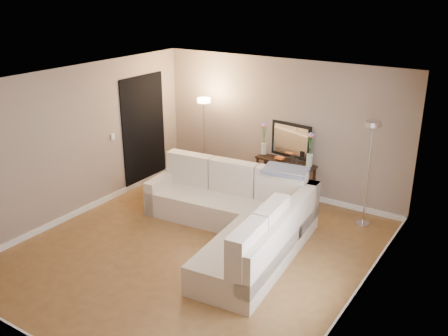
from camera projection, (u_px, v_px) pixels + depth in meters
The scene contains 22 objects.
floor at pixel (196, 250), 7.69m from camera, with size 5.00×5.50×0.01m, color brown.
ceiling at pixel (192, 82), 6.78m from camera, with size 5.00×5.50×0.01m, color white.
wall_back at pixel (280, 128), 9.40m from camera, with size 5.00×0.02×2.60m, color gray.
wall_front at pixel (34, 253), 5.07m from camera, with size 5.00×0.02×2.60m, color gray.
wall_left at pixel (75, 143), 8.51m from camera, with size 0.02×5.50×2.60m, color gray.
wall_right at pixel (364, 212), 5.96m from camera, with size 0.02×5.50×2.60m, color gray.
baseboard_back at pixel (277, 189), 9.82m from camera, with size 5.00×0.03×0.10m, color white.
baseboard_left at pixel (84, 209), 8.94m from camera, with size 0.03×5.50×0.10m, color white.
baseboard_right at pixel (352, 300), 6.41m from camera, with size 0.03×5.50×0.10m, color white.
doorway at pixel (144, 131), 9.90m from camera, with size 0.02×1.20×2.20m, color black.
switch_plate at pixel (113, 137), 9.20m from camera, with size 0.02×0.08×0.12m, color white.
sectional_sofa at pixel (238, 215), 7.98m from camera, with size 3.10×2.81×1.01m.
throw_blanket at pixel (286, 170), 8.13m from camera, with size 0.72×0.42×0.05m, color slate.
console_table at pixel (282, 176), 9.47m from camera, with size 1.23×0.48×0.74m.
leaning_mirror at pixel (291, 140), 9.29m from camera, with size 0.85×0.15×0.66m.
table_decor at pixel (284, 159), 9.27m from camera, with size 0.51×0.15×0.12m.
flower_vase_left at pixel (264, 141), 9.52m from camera, with size 0.14×0.12×0.63m.
flower_vase_right at pixel (310, 152), 8.90m from camera, with size 0.14×0.12×0.63m.
floor_lamp_lit at pixel (204, 125), 9.76m from camera, with size 0.26×0.26×1.78m.
floor_lamp_unlit at pixel (370, 153), 8.05m from camera, with size 0.27×0.27×1.82m.
charcoal_rug at pixel (191, 188), 9.99m from camera, with size 1.16×0.87×0.02m, color black.
black_bag at pixel (180, 181), 9.96m from camera, with size 0.33×0.23×0.21m, color black.
Camera 1 is at (4.04, -5.43, 3.89)m, focal length 40.00 mm.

